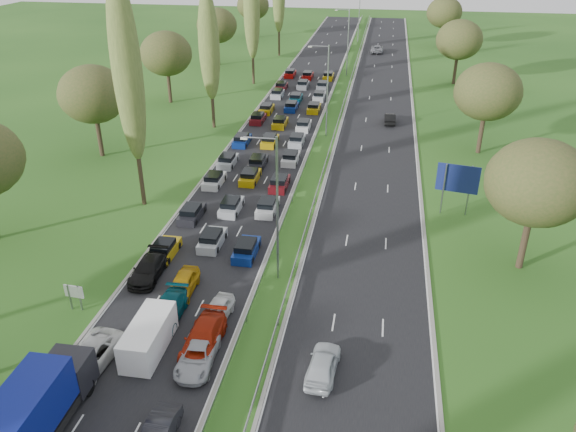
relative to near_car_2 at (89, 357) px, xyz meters
The scene contains 23 objects.
ground 50.17m from the near_car_2, 78.49° to the left, with size 260.00×260.00×0.00m, color #224C17.
near_carriageway 51.76m from the near_car_2, 86.39° to the left, with size 10.50×215.00×0.04m, color black.
far_carriageway 54.31m from the near_car_2, 72.03° to the left, with size 10.50×215.00×0.04m, color black.
central_reservation 52.61m from the near_car_2, 79.04° to the left, with size 2.36×215.00×0.32m.
lamp_columns 48.49m from the near_car_2, 78.02° to the left, with size 0.18×140.18×12.00m.
poplar_row 39.54m from the near_car_2, 99.12° to the left, with size 2.80×127.80×22.44m.
woodland_left 36.46m from the near_car_2, 117.43° to the left, with size 8.00×166.00×11.10m.
woodland_right 46.92m from the near_car_2, 50.52° to the left, with size 8.00×153.00×11.10m.
traffic_queue_fill 46.84m from the near_car_2, 86.00° to the left, with size 9.08×69.57×0.80m.
near_car_2 is the anchor object (origin of this frame).
near_car_3 10.55m from the near_car_2, 91.62° to the left, with size 2.11×5.18×1.50m, color black.
near_car_7 6.44m from the near_car_2, 60.33° to the left, with size 2.04×5.03×1.46m, color #05434F.
near_car_8 9.45m from the near_car_2, 70.40° to the left, with size 1.80×4.47×1.52m, color #B7850C.
near_car_10 6.90m from the near_car_2, 11.43° to the left, with size 2.20×4.77×1.33m, color #A3A6AC.
near_car_11 7.30m from the near_car_2, 24.16° to the left, with size 2.23×5.48×1.59m, color #971D09.
near_car_12 8.99m from the near_car_2, 41.99° to the left, with size 1.67×4.16×1.42m, color silver.
far_car_0 14.95m from the near_car_2, ahead, with size 1.81×4.49×1.53m, color silver.
far_car_1 57.21m from the near_car_2, 71.21° to the left, with size 1.52×4.35×1.43m, color black.
far_car_2 106.10m from the near_car_2, 81.85° to the left, with size 2.67×5.80×1.61m, color gray.
blue_lorry 5.99m from the near_car_2, 90.03° to the right, with size 2.56×9.21×3.89m.
white_van_rear 3.99m from the near_car_2, 37.25° to the left, with size 2.14×5.47×2.20m.
info_sign 6.75m from the near_car_2, 125.39° to the left, with size 1.50×0.21×2.10m.
direction_sign 36.25m from the near_car_2, 46.44° to the left, with size 3.95×0.83×5.20m.
Camera 1 is at (11.76, 5.73, 25.29)m, focal length 35.00 mm.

